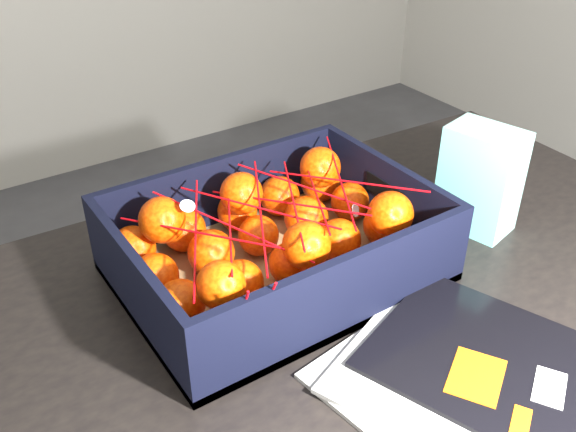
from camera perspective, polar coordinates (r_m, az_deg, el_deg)
table at (r=0.89m, az=5.78°, el=-13.56°), size 1.23×0.85×0.75m
magazine_stack at (r=0.76m, az=16.31°, el=-14.10°), size 0.34×0.34×0.02m
produce_crate at (r=0.87m, az=-1.11°, el=-3.27°), size 0.41×0.31×0.12m
clementine_heap at (r=0.86m, az=-1.24°, el=-2.14°), size 0.38×0.29×0.11m
mesh_net at (r=0.82m, az=-1.37°, el=0.27°), size 0.34×0.27×0.09m
retail_carton at (r=0.99m, az=16.75°, el=3.14°), size 0.09×0.12×0.16m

